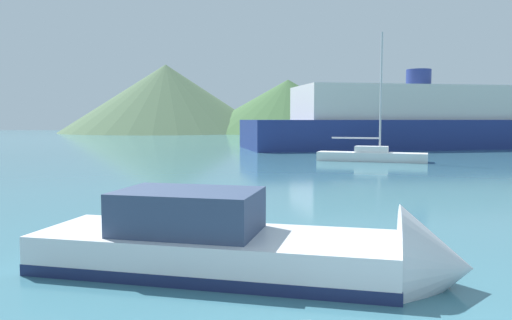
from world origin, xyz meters
TOP-DOWN VIEW (x-y plane):
  - motorboat_near at (-1.20, 4.66)m, footprint 7.62×4.05m
  - sailboat_inner at (7.63, 27.15)m, footprint 6.79×3.89m
  - ferry_distant at (16.42, 41.84)m, footprint 33.03×12.78m
  - hill_west at (-13.16, 99.31)m, footprint 42.06×42.06m
  - hill_central at (11.36, 96.03)m, footprint 37.54×37.54m

SIDE VIEW (x-z plane):
  - sailboat_inner at x=7.63m, z-range -3.60..4.42m
  - motorboat_near at x=-1.20m, z-range -0.60..1.44m
  - ferry_distant at x=16.42m, z-range -1.14..6.10m
  - hill_central at x=11.36m, z-range 0.00..10.53m
  - hill_west at x=-13.16m, z-range 0.00..13.69m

